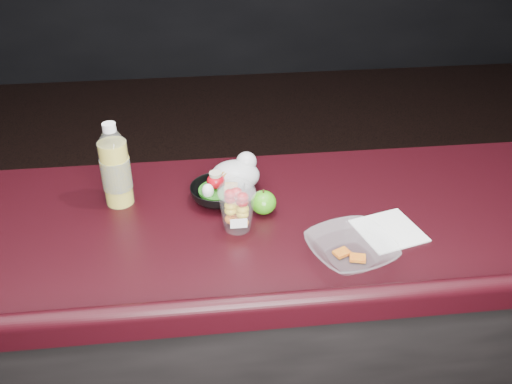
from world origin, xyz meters
TOP-DOWN VIEW (x-y plane):
  - counter at (0.00, 0.30)m, footprint 4.06×0.71m
  - lemonade_bottle at (-0.29, 0.43)m, footprint 0.08×0.08m
  - fruit_cup at (0.04, 0.27)m, footprint 0.10×0.10m
  - green_apple at (0.12, 0.33)m, footprint 0.07×0.07m
  - plastic_bag at (0.05, 0.47)m, footprint 0.15×0.12m
  - snack_bowl at (-0.01, 0.40)m, footprint 0.16×0.16m
  - takeout_bowl at (0.31, 0.10)m, footprint 0.27×0.27m
  - paper_napkin at (0.44, 0.20)m, footprint 0.20×0.20m

SIDE VIEW (x-z plane):
  - counter at x=0.00m, z-range 0.00..1.02m
  - paper_napkin at x=0.44m, z-range 1.02..1.02m
  - takeout_bowl at x=0.31m, z-range 1.02..1.07m
  - snack_bowl at x=-0.01m, z-range 1.01..1.09m
  - green_apple at x=0.12m, z-range 1.02..1.09m
  - plastic_bag at x=0.05m, z-range 1.01..1.12m
  - fruit_cup at x=0.04m, z-range 1.02..1.17m
  - lemonade_bottle at x=-0.29m, z-range 1.00..1.25m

